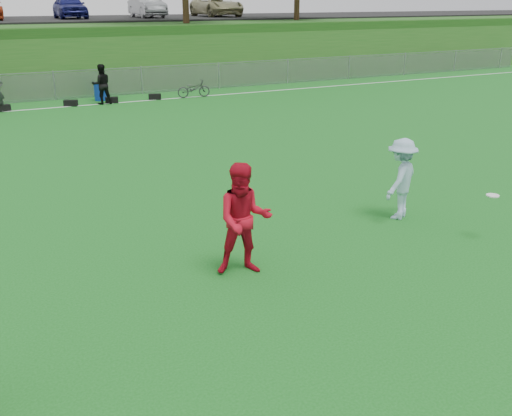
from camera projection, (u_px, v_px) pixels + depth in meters
ground at (249, 292)px, 8.95m from camera, size 120.00×120.00×0.00m
sideline_far at (63, 107)px, 24.06m from camera, size 60.00×0.10×0.01m
fence at (54, 85)px, 25.51m from camera, size 58.00×0.06×1.30m
berm at (26, 48)px, 34.45m from camera, size 120.00×18.00×3.00m
parking_lot at (19, 20)px, 35.59m from camera, size 120.00×12.00×0.10m
gear_bags at (87, 102)px, 24.53m from camera, size 6.97×0.49×0.26m
player_red_center at (244, 219)px, 9.27m from camera, size 1.10×0.98×1.89m
player_blue at (401, 179)px, 11.69m from camera, size 1.26×1.08×1.69m
frisbee at (493, 195)px, 10.62m from camera, size 0.24×0.24×0.02m
recycling_bin at (100, 91)px, 25.51m from camera, size 0.64×0.64×0.79m
bicycle at (194, 89)px, 26.28m from camera, size 1.57×0.67×0.80m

